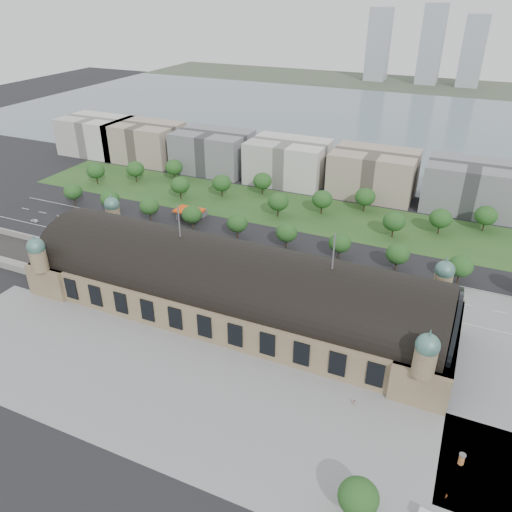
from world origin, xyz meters
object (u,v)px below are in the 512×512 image
at_px(petrol_station, 195,212).
at_px(bus_west, 223,261).
at_px(parked_car_2, 148,255).
at_px(parked_car_1, 112,246).
at_px(parked_car_4, 142,251).
at_px(pedestrian_1, 446,496).
at_px(parked_car_5, 181,263).
at_px(traffic_car_2, 166,237).
at_px(advertising_column, 462,459).
at_px(bus_east, 320,284).
at_px(traffic_car_6, 420,295).
at_px(pedestrian_0, 354,403).
at_px(parked_car_0, 130,249).
at_px(traffic_car_3, 182,242).
at_px(traffic_car_4, 283,264).
at_px(traffic_car_5, 396,287).
at_px(parked_car_6, 211,269).
at_px(bus_mid, 272,270).
at_px(parked_car_3, 162,255).
at_px(traffic_car_0, 35,220).
at_px(traffic_car_1, 95,212).

bearing_deg(petrol_station, bus_west, -46.42).
bearing_deg(parked_car_2, parked_car_1, -125.40).
distance_m(parked_car_4, pedestrian_1, 150.75).
bearing_deg(petrol_station, parked_car_5, -66.74).
bearing_deg(parked_car_1, parked_car_2, 66.26).
xyz_separation_m(traffic_car_2, parked_car_2, (2.65, -17.89, -0.02)).
height_order(traffic_car_2, advertising_column, advertising_column).
xyz_separation_m(bus_east, pedestrian_1, (53.92, -74.25, -0.84)).
relative_size(traffic_car_6, bus_west, 0.45).
bearing_deg(pedestrian_0, parked_car_1, 153.13).
height_order(parked_car_2, parked_car_4, parked_car_2).
xyz_separation_m(traffic_car_2, bus_west, (35.45, -10.75, 0.99)).
xyz_separation_m(parked_car_0, bus_west, (42.93, 5.74, 0.91)).
height_order(traffic_car_2, bus_east, bus_east).
xyz_separation_m(parked_car_0, parked_car_1, (-9.46, -1.04, -0.04)).
distance_m(traffic_car_3, traffic_car_4, 49.18).
height_order(traffic_car_3, traffic_car_5, traffic_car_3).
relative_size(parked_car_6, bus_east, 0.45).
xyz_separation_m(bus_mid, pedestrian_1, (74.63, -76.59, -0.90)).
distance_m(parked_car_6, bus_mid, 25.16).
distance_m(traffic_car_6, parked_car_3, 106.33).
xyz_separation_m(traffic_car_0, parked_car_0, (61.58, -5.45, 0.04)).
height_order(traffic_car_3, pedestrian_1, pedestrian_1).
distance_m(petrol_station, pedestrian_1, 173.17).
bearing_deg(parked_car_0, traffic_car_0, -128.11).
distance_m(parked_car_0, pedestrian_0, 123.36).
relative_size(traffic_car_4, parked_car_2, 0.82).
height_order(traffic_car_0, pedestrian_1, pedestrian_1).
xyz_separation_m(traffic_car_1, parked_car_6, (82.08, -27.04, 0.16)).
bearing_deg(traffic_car_0, traffic_car_5, 97.40).
bearing_deg(parked_car_1, traffic_car_4, 79.21).
xyz_separation_m(traffic_car_4, advertising_column, (75.41, -73.07, 1.00)).
distance_m(parked_car_6, pedestrian_0, 87.14).
distance_m(parked_car_1, bus_mid, 74.46).
bearing_deg(pedestrian_0, bus_east, 111.74).
xyz_separation_m(parked_car_2, parked_car_5, (16.50, 0.00, 0.07)).
height_order(pedestrian_0, pedestrian_1, pedestrian_1).
bearing_deg(parked_car_2, traffic_car_5, 65.59).
distance_m(traffic_car_1, traffic_car_6, 163.26).
distance_m(traffic_car_2, advertising_column, 153.43).
bearing_deg(advertising_column, pedestrian_0, 163.64).
bearing_deg(parked_car_1, traffic_car_3, 99.34).
bearing_deg(traffic_car_6, advertising_column, 16.35).
bearing_deg(bus_west, traffic_car_1, 76.38).
relative_size(parked_car_0, bus_west, 0.40).
height_order(parked_car_3, bus_mid, bus_mid).
distance_m(parked_car_0, parked_car_2, 10.23).
bearing_deg(parked_car_6, parked_car_2, -124.98).
height_order(parked_car_5, bus_mid, bus_mid).
xyz_separation_m(parked_car_6, pedestrian_1, (98.50, -68.69, 0.06)).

